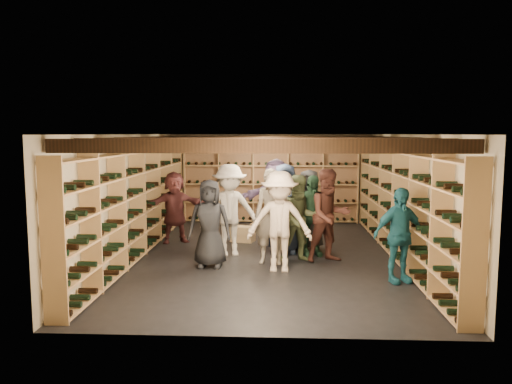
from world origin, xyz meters
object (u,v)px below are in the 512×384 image
at_px(crate_stack_left, 289,224).
at_px(person_2, 300,219).
at_px(person_6, 285,208).
at_px(person_12, 309,210).
at_px(crate_stack_right, 243,234).
at_px(person_7, 272,216).
at_px(person_8, 329,216).
at_px(person_4, 399,235).
at_px(person_9, 230,210).
at_px(person_0, 210,223).
at_px(person_3, 279,222).
at_px(person_11, 275,201).
at_px(crate_loose, 261,227).
at_px(person_5, 175,207).
at_px(person_10, 312,216).

bearing_deg(crate_stack_left, person_2, -85.52).
distance_m(person_6, person_12, 0.60).
relative_size(crate_stack_right, person_7, 0.32).
bearing_deg(crate_stack_left, person_6, -94.53).
bearing_deg(person_8, person_4, -73.26).
relative_size(crate_stack_right, person_12, 0.34).
height_order(person_7, person_9, person_9).
xyz_separation_m(person_2, person_8, (0.55, 0.04, 0.06)).
bearing_deg(crate_stack_right, person_12, -25.57).
xyz_separation_m(person_7, person_9, (-0.84, 0.58, 0.02)).
height_order(person_0, person_3, person_3).
height_order(person_3, person_11, person_11).
bearing_deg(crate_stack_left, crate_loose, 126.50).
xyz_separation_m(person_2, person_9, (-1.38, 0.46, 0.09)).
height_order(person_11, person_12, person_11).
distance_m(person_0, person_7, 1.16).
relative_size(person_3, person_11, 0.95).
xyz_separation_m(person_6, person_7, (-0.25, -0.85, -0.02)).
bearing_deg(person_11, person_5, -155.72).
bearing_deg(person_10, person_9, 167.57).
distance_m(crate_stack_right, person_6, 1.55).
relative_size(person_5, person_6, 0.87).
bearing_deg(person_3, crate_stack_left, 87.29).
bearing_deg(person_8, person_7, 167.07).
xyz_separation_m(crate_stack_right, crate_loose, (0.35, 1.35, -0.08)).
relative_size(crate_stack_right, person_9, 0.31).
height_order(person_2, person_3, person_3).
bearing_deg(crate_stack_left, crate_stack_right, -157.32).
height_order(person_3, person_6, person_6).
relative_size(person_0, person_4, 1.02).
height_order(crate_loose, person_7, person_7).
distance_m(person_5, person_8, 3.60).
distance_m(person_2, person_9, 1.45).
height_order(crate_loose, person_8, person_8).
relative_size(crate_stack_right, person_0, 0.36).
height_order(crate_loose, person_4, person_4).
bearing_deg(person_4, crate_stack_left, 97.70).
relative_size(person_3, person_10, 1.10).
height_order(crate_loose, person_9, person_9).
distance_m(crate_loose, person_3, 3.85).
height_order(person_2, person_10, person_2).
bearing_deg(person_8, person_5, 133.17).
height_order(crate_stack_left, person_2, person_2).
relative_size(crate_stack_left, person_5, 0.43).
height_order(person_0, person_6, person_6).
xyz_separation_m(crate_loose, person_5, (-1.86, -1.51, 0.71)).
bearing_deg(person_12, crate_stack_right, 175.33).
bearing_deg(person_3, person_5, 137.84).
height_order(crate_stack_left, person_12, person_12).
xyz_separation_m(person_6, person_12, (0.50, 0.33, -0.07)).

